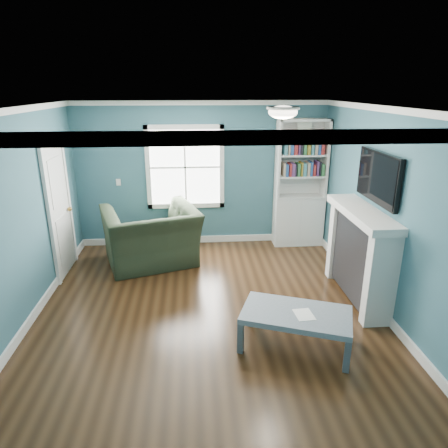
{
  "coord_description": "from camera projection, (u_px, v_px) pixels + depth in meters",
  "views": [
    {
      "loc": [
        -0.16,
        -4.64,
        2.82
      ],
      "look_at": [
        0.24,
        0.4,
        1.08
      ],
      "focal_mm": 32.0,
      "sensor_mm": 36.0,
      "label": 1
    }
  ],
  "objects": [
    {
      "name": "floor",
      "position": [
        209.0,
        311.0,
        5.3
      ],
      "size": [
        5.0,
        5.0,
        0.0
      ],
      "primitive_type": "plane",
      "color": "black",
      "rests_on": "ground"
    },
    {
      "name": "room_walls",
      "position": [
        207.0,
        196.0,
        4.79
      ],
      "size": [
        5.0,
        5.0,
        5.0
      ],
      "color": "#305B67",
      "rests_on": "ground"
    },
    {
      "name": "trim",
      "position": [
        207.0,
        223.0,
        4.9
      ],
      "size": [
        4.5,
        5.0,
        2.6
      ],
      "color": "white",
      "rests_on": "ground"
    },
    {
      "name": "window",
      "position": [
        185.0,
        167.0,
        7.15
      ],
      "size": [
        1.4,
        0.06,
        1.5
      ],
      "color": "white",
      "rests_on": "room_walls"
    },
    {
      "name": "bookshelf",
      "position": [
        299.0,
        196.0,
        7.3
      ],
      "size": [
        0.9,
        0.35,
        2.31
      ],
      "color": "silver",
      "rests_on": "ground"
    },
    {
      "name": "fireplace",
      "position": [
        360.0,
        256.0,
        5.44
      ],
      "size": [
        0.44,
        1.58,
        1.3
      ],
      "color": "black",
      "rests_on": "ground"
    },
    {
      "name": "tv",
      "position": [
        378.0,
        177.0,
        5.09
      ],
      "size": [
        0.06,
        1.1,
        0.65
      ],
      "primitive_type": "cube",
      "color": "black",
      "rests_on": "fireplace"
    },
    {
      "name": "door",
      "position": [
        59.0,
        207.0,
        6.11
      ],
      "size": [
        0.12,
        0.98,
        2.17
      ],
      "color": "silver",
      "rests_on": "ground"
    },
    {
      "name": "ceiling_fixture",
      "position": [
        283.0,
        111.0,
        4.64
      ],
      "size": [
        0.38,
        0.38,
        0.15
      ],
      "color": "white",
      "rests_on": "room_walls"
    },
    {
      "name": "light_switch",
      "position": [
        118.0,
        182.0,
        7.14
      ],
      "size": [
        0.08,
        0.01,
        0.12
      ],
      "primitive_type": "cube",
      "color": "white",
      "rests_on": "room_walls"
    },
    {
      "name": "recliner",
      "position": [
        151.0,
        227.0,
        6.54
      ],
      "size": [
        1.68,
        1.35,
        1.28
      ],
      "primitive_type": "imported",
      "rotation": [
        0.0,
        0.0,
        -2.83
      ],
      "color": "black",
      "rests_on": "ground"
    },
    {
      "name": "coffee_table",
      "position": [
        296.0,
        317.0,
        4.47
      ],
      "size": [
        1.35,
        1.04,
        0.44
      ],
      "rotation": [
        0.0,
        0.0,
        -0.36
      ],
      "color": "#454C53",
      "rests_on": "ground"
    },
    {
      "name": "paper_sheet",
      "position": [
        304.0,
        315.0,
        4.4
      ],
      "size": [
        0.21,
        0.26,
        0.0
      ],
      "primitive_type": "cube",
      "rotation": [
        0.0,
        0.0,
        0.08
      ],
      "color": "white",
      "rests_on": "coffee_table"
    }
  ]
}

